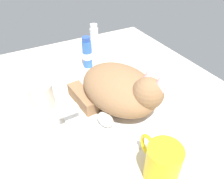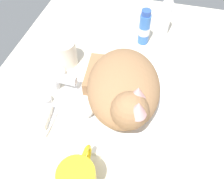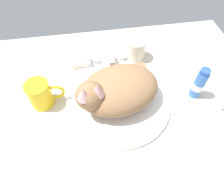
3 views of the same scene
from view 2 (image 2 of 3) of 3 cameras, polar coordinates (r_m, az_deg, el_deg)
The scene contains 9 objects.
ground_plane at distance 70.38cm, azimuth 2.49°, elevation -3.59°, with size 110.00×82.50×3.00cm, color beige.
sink_basin at distance 68.68cm, azimuth 2.55°, elevation -2.58°, with size 35.68×35.68×1.20cm, color white.
faucet at distance 72.01cm, azimuth -13.05°, elevation 1.57°, with size 13.48×9.22×6.04cm.
cat at distance 62.63cm, azimuth 2.60°, elevation 0.26°, with size 29.68×24.71×14.91cm.
rinse_cup at distance 78.03cm, azimuth -11.09°, elevation 8.52°, with size 7.39×7.39×8.40cm.
soap_dish at distance 67.64cm, azimuth -16.26°, elevation -6.93°, with size 9.00×6.40×1.20cm, color white.
soap_bar at distance 66.21cm, azimuth -16.59°, elevation -6.12°, with size 7.04×4.82×2.32cm, color white.
toothpaste_bottle at distance 84.09cm, azimuth 7.66°, elevation 14.19°, with size 3.79×3.79×12.77cm.
mouthwash_bottle at distance 88.72cm, azimuth 12.55°, elevation 16.25°, with size 3.52×3.52×14.45cm.
Camera 2 is at (-40.09, -7.09, 55.92)cm, focal length 38.65 mm.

